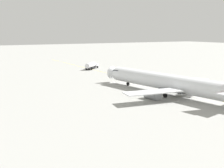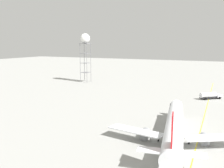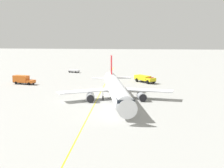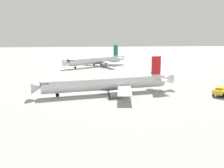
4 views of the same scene
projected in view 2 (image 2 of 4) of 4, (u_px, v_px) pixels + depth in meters
name	position (u px, v px, depth m)	size (l,w,h in m)	color
ground_plane	(158.00, 145.00, 60.16)	(600.00, 600.00, 0.00)	#9E9E99
airliner_main	(174.00, 129.00, 62.41)	(45.00, 31.30, 11.14)	white
fuel_tanker_truck	(210.00, 95.00, 108.83)	(8.32, 8.77, 2.87)	#232326
radar_tower	(85.00, 41.00, 154.00)	(5.69, 5.69, 28.71)	slate
taxiway_centreline	(199.00, 136.00, 65.89)	(191.24, 11.77, 0.01)	yellow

